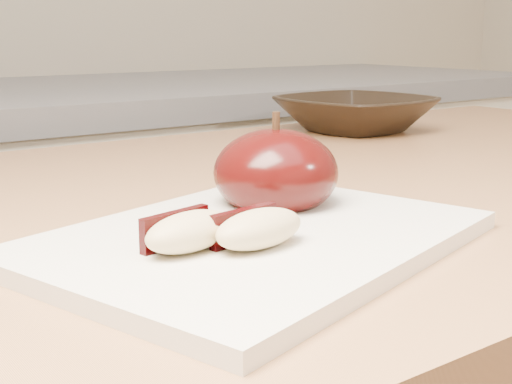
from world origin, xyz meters
TOP-DOWN VIEW (x-y plane):
  - cutting_board at (-0.02, 0.36)m, footprint 0.32×0.27m
  - apple_half at (0.04, 0.41)m, footprint 0.12×0.12m
  - apple_wedge_a at (-0.07, 0.35)m, footprint 0.07×0.04m
  - apple_wedge_b at (-0.03, 0.33)m, footprint 0.07×0.04m
  - bowl at (0.41, 0.70)m, footprint 0.21×0.21m

SIDE VIEW (x-z plane):
  - cutting_board at x=-0.02m, z-range 0.90..0.91m
  - apple_wedge_a at x=-0.07m, z-range 0.91..0.93m
  - apple_wedge_b at x=-0.03m, z-range 0.91..0.93m
  - bowl at x=0.41m, z-range 0.90..0.95m
  - apple_half at x=0.04m, z-range 0.90..0.97m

